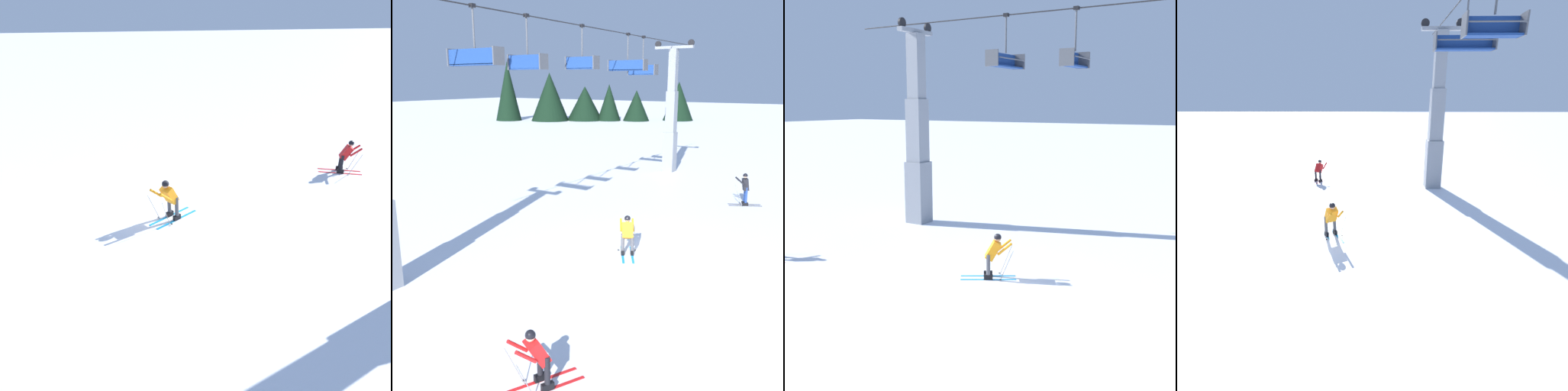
# 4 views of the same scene
# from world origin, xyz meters

# --- Properties ---
(ground_plane) EXTENTS (260.00, 260.00, 0.00)m
(ground_plane) POSITION_xyz_m (0.00, 0.00, 0.00)
(ground_plane) COLOR white
(skier_carving_main) EXTENTS (1.76, 1.35, 1.60)m
(skier_carving_main) POSITION_xyz_m (-0.06, 0.93, 0.84)
(skier_carving_main) COLOR #198CCC
(skier_carving_main) RESTS_ON ground_plane
(lift_tower_far) EXTENTS (0.79, 2.86, 9.20)m
(lift_tower_far) POSITION_xyz_m (16.34, 6.09, 3.82)
(lift_tower_far) COLOR gray
(lift_tower_far) RESTS_ON ground_plane
(haul_cable) EXTENTS (29.34, 0.05, 0.05)m
(haul_cable) POSITION_xyz_m (4.67, 6.09, 9.04)
(haul_cable) COLOR black
(chairlift_seat_nearest) EXTENTS (0.61, 2.37, 2.13)m
(chairlift_seat_nearest) POSITION_xyz_m (-2.48, 6.09, 7.28)
(chairlift_seat_nearest) COLOR black
(chairlift_seat_second) EXTENTS (0.61, 1.75, 2.21)m
(chairlift_seat_second) POSITION_xyz_m (0.48, 6.09, 7.24)
(chairlift_seat_second) COLOR black
(chairlift_seat_middle) EXTENTS (0.61, 1.67, 2.10)m
(chairlift_seat_middle) POSITION_xyz_m (4.63, 6.09, 7.33)
(chairlift_seat_middle) COLOR black
(chairlift_seat_fourth) EXTENTS (0.61, 2.33, 2.08)m
(chairlift_seat_fourth) POSITION_xyz_m (9.41, 6.09, 7.32)
(chairlift_seat_fourth) COLOR black
(chairlift_seat_farthest) EXTENTS (0.61, 1.84, 2.30)m
(chairlift_seat_farthest) POSITION_xyz_m (11.41, 6.09, 7.15)
(chairlift_seat_farthest) COLOR black
(skier_distant_uphill) EXTENTS (1.11, 1.71, 1.76)m
(skier_distant_uphill) POSITION_xyz_m (9.57, -1.03, 1.01)
(skier_distant_uphill) COLOR black
(skier_distant_uphill) RESTS_ON ground_plane
(skier_distant_downhill) EXTENTS (1.80, 1.26, 1.54)m
(skier_distant_downhill) POSITION_xyz_m (-8.19, -1.19, 0.80)
(skier_distant_downhill) COLOR red
(skier_distant_downhill) RESTS_ON ground_plane
(tree_line_ridge) EXTENTS (20.14, 29.03, 9.74)m
(tree_line_ridge) POSITION_xyz_m (51.05, 36.26, 3.55)
(tree_line_ridge) COLOR black
(tree_line_ridge) RESTS_ON ground_plane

